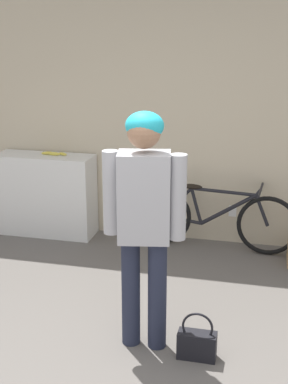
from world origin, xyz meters
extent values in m
cube|color=beige|center=(0.00, 2.92, 1.30)|extent=(8.00, 0.06, 2.60)
cube|color=white|center=(0.55, 2.89, 0.35)|extent=(0.08, 0.01, 0.12)
cube|color=white|center=(-1.47, 2.69, 0.45)|extent=(1.07, 0.38, 0.89)
cylinder|color=#23283D|center=(0.00, 0.79, 0.41)|extent=(0.13, 0.13, 0.81)
cylinder|color=#23283D|center=(0.19, 0.79, 0.41)|extent=(0.13, 0.13, 0.81)
cube|color=#B2B2B7|center=(0.10, 0.79, 1.12)|extent=(0.39, 0.30, 0.61)
cylinder|color=#B2B2B7|center=(-0.13, 0.79, 1.13)|extent=(0.11, 0.11, 0.58)
cylinder|color=#B2B2B7|center=(0.33, 0.79, 1.13)|extent=(0.11, 0.11, 0.58)
sphere|color=#A37556|center=(0.10, 0.79, 1.56)|extent=(0.22, 0.22, 0.22)
ellipsoid|color=#23B7CC|center=(0.10, 0.81, 1.59)|extent=(0.25, 0.23, 0.19)
torus|color=black|center=(-0.16, 2.70, 0.31)|extent=(0.62, 0.08, 0.62)
torus|color=black|center=(0.92, 2.64, 0.31)|extent=(0.62, 0.08, 0.62)
cylinder|color=black|center=(0.04, 2.69, 0.28)|extent=(0.42, 0.06, 0.08)
cylinder|color=black|center=(-0.01, 2.69, 0.47)|extent=(0.33, 0.05, 0.35)
cylinder|color=black|center=(0.19, 2.68, 0.45)|extent=(0.14, 0.04, 0.38)
cylinder|color=black|center=(0.52, 2.66, 0.44)|extent=(0.57, 0.07, 0.39)
cylinder|color=black|center=(0.46, 2.67, 0.62)|extent=(0.65, 0.07, 0.05)
cylinder|color=black|center=(0.85, 2.64, 0.46)|extent=(0.16, 0.04, 0.32)
cylinder|color=black|center=(0.81, 2.65, 0.65)|extent=(0.07, 0.04, 0.08)
cylinder|color=black|center=(0.83, 2.65, 0.68)|extent=(0.05, 0.46, 0.02)
ellipsoid|color=black|center=(0.14, 2.68, 0.65)|extent=(0.22, 0.09, 0.05)
ellipsoid|color=#EAD64C|center=(-1.35, 2.70, 0.91)|extent=(0.14, 0.04, 0.04)
ellipsoid|color=#EAD64C|center=(-1.44, 2.71, 0.91)|extent=(0.13, 0.08, 0.03)
ellipsoid|color=#EAD64C|center=(-1.26, 2.71, 0.91)|extent=(0.12, 0.08, 0.03)
sphere|color=brown|center=(-1.49, 2.73, 0.91)|extent=(0.02, 0.02, 0.02)
cube|color=black|center=(0.49, 0.71, 0.10)|extent=(0.27, 0.12, 0.19)
torus|color=black|center=(0.49, 0.71, 0.24)|extent=(0.22, 0.02, 0.22)
camera|label=1|loc=(0.89, -2.50, 2.19)|focal=50.00mm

